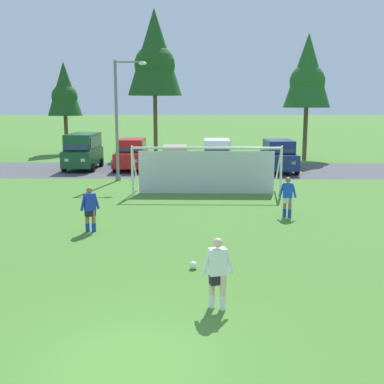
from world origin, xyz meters
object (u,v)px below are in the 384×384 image
soccer_goal (206,169)px  parked_car_slot_center_left (175,158)px  parked_car_slot_center_right (279,155)px  parked_car_slot_center (217,155)px  street_lamp (120,119)px  player_striker_near (217,273)px  player_midfield_center (90,209)px  player_defender_far (288,197)px  parked_car_slot_left (132,154)px  parked_car_slot_far_left (83,150)px  soccer_ball (193,265)px

soccer_goal → parked_car_slot_center_left: size_ratio=1.75×
parked_car_slot_center_left → parked_car_slot_center_right: 7.18m
parked_car_slot_center → street_lamp: street_lamp is taller
player_striker_near → player_midfield_center: size_ratio=1.00×
player_defender_far → parked_car_slot_left: parked_car_slot_left is taller
player_midfield_center → street_lamp: size_ratio=0.23×
parked_car_slot_far_left → parked_car_slot_center_right: parked_car_slot_far_left is taller
soccer_ball → parked_car_slot_center_left: size_ratio=0.05×
player_striker_near → parked_car_slot_far_left: size_ratio=0.34×
player_defender_far → parked_car_slot_center_right: (1.76, 13.59, 0.29)m
soccer_ball → player_midfield_center: (-3.78, 3.97, 0.71)m
street_lamp → parked_car_slot_center: bearing=38.0°
street_lamp → soccer_ball: bearing=-73.8°
street_lamp → parked_car_slot_left: bearing=90.8°
parked_car_slot_left → parked_car_slot_center_left: parked_car_slot_left is taller
player_midfield_center → player_defender_far: bearing=18.6°
soccer_ball → parked_car_slot_far_left: bearing=111.1°
player_defender_far → street_lamp: street_lamp is taller
parked_car_slot_center_right → player_midfield_center: bearing=-119.9°
soccer_ball → player_defender_far: (3.73, 6.50, 0.71)m
soccer_goal → parked_car_slot_far_left: 12.97m
player_defender_far → player_midfield_center: bearing=-161.4°
player_midfield_center → player_defender_far: size_ratio=1.00×
soccer_goal → player_midfield_center: soccer_goal is taller
player_striker_near → player_defender_far: (3.15, 9.14, 0.00)m
player_striker_near → player_defender_far: size_ratio=1.00×
player_striker_near → parked_car_slot_center_right: (4.91, 22.72, 0.29)m
parked_car_slot_left → parked_car_slot_center_right: size_ratio=0.99×
soccer_ball → parked_car_slot_far_left: parked_car_slot_far_left is taller
player_defender_far → parked_car_slot_far_left: size_ratio=0.34×
street_lamp → soccer_goal: bearing=-41.2°
player_midfield_center → player_defender_far: (7.51, 2.53, 0.00)m
player_defender_far → parked_car_slot_center_right: parked_car_slot_center_right is taller
player_midfield_center → parked_car_slot_far_left: (-4.40, 17.20, 0.52)m
parked_car_slot_center_left → parked_car_slot_center_right: size_ratio=0.92×
parked_car_slot_center_left → soccer_ball: bearing=-85.5°
soccer_goal → parked_car_slot_center: soccer_goal is taller
parked_car_slot_center_left → parked_car_slot_center: 2.94m
parked_car_slot_left → parked_car_slot_center: size_ratio=1.00×
soccer_ball → player_midfield_center: size_ratio=0.13×
parked_car_slot_center_left → parked_car_slot_center_right: bearing=-5.8°
parked_car_slot_left → parked_car_slot_center_left: 3.08m
parked_car_slot_far_left → parked_car_slot_center_right: 13.71m
parked_car_slot_center_right → street_lamp: bearing=-157.9°
parked_car_slot_left → parked_car_slot_center_right: bearing=-5.1°
parked_car_slot_center → soccer_goal: bearing=-95.1°
player_striker_near → parked_car_slot_center: 23.25m
soccer_ball → soccer_goal: 11.56m
player_striker_near → player_defender_far: bearing=71.0°
soccer_ball → player_striker_near: size_ratio=0.13×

